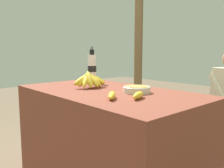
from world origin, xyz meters
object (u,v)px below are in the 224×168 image
at_px(loose_banana_side, 138,95).
at_px(banana_bunch_green, 172,103).
at_px(water_bottle, 92,68).
at_px(wooden_bench, 202,120).
at_px(banana_bunch_ripe, 90,79).
at_px(support_post_near, 138,44).
at_px(serving_bowl, 137,89).
at_px(loose_banana_front, 112,95).

relative_size(loose_banana_side, banana_bunch_green, 0.60).
height_order(water_bottle, wooden_bench, water_bottle).
bearing_deg(water_bottle, wooden_bench, 67.92).
distance_m(water_bottle, loose_banana_side, 0.80).
relative_size(banana_bunch_ripe, support_post_near, 0.12).
xyz_separation_m(serving_bowl, wooden_bench, (-0.15, 1.22, -0.48)).
xyz_separation_m(water_bottle, support_post_near, (-0.80, 1.48, 0.26)).
bearing_deg(loose_banana_side, banana_bunch_green, 116.84).
bearing_deg(water_bottle, banana_bunch_green, 86.51).
distance_m(banana_bunch_ripe, serving_bowl, 0.39).
bearing_deg(serving_bowl, support_post_near, 131.99).
bearing_deg(banana_bunch_green, loose_banana_front, -68.24).
height_order(serving_bowl, banana_bunch_green, serving_bowl).
xyz_separation_m(loose_banana_side, wooden_bench, (-0.30, 1.36, -0.48)).
bearing_deg(loose_banana_front, serving_bowl, 100.23).
relative_size(banana_bunch_green, support_post_near, 0.11).
relative_size(banana_bunch_ripe, loose_banana_front, 1.93).
bearing_deg(wooden_bench, banana_bunch_ripe, -99.60).
relative_size(serving_bowl, banana_bunch_green, 0.73).
distance_m(water_bottle, banana_bunch_green, 1.22).
bearing_deg(loose_banana_front, water_bottle, 151.79).
relative_size(loose_banana_front, support_post_near, 0.06).
relative_size(loose_banana_side, support_post_near, 0.06).
xyz_separation_m(water_bottle, loose_banana_front, (0.66, -0.35, -0.11)).
xyz_separation_m(loose_banana_front, wooden_bench, (-0.20, 1.48, -0.48)).
distance_m(loose_banana_front, loose_banana_side, 0.15).
distance_m(banana_bunch_ripe, banana_bunch_green, 1.39).
bearing_deg(banana_bunch_ripe, wooden_bench, 80.40).
distance_m(loose_banana_side, wooden_bench, 1.47).
bearing_deg(banana_bunch_ripe, water_bottle, 139.95).
height_order(water_bottle, banana_bunch_green, water_bottle).
distance_m(serving_bowl, support_post_near, 2.14).
distance_m(serving_bowl, wooden_bench, 1.32).
xyz_separation_m(serving_bowl, water_bottle, (-0.61, 0.09, 0.10)).
xyz_separation_m(banana_bunch_ripe, loose_banana_side, (0.52, -0.04, -0.04)).
xyz_separation_m(banana_bunch_green, support_post_near, (-0.87, 0.35, 0.72)).
relative_size(water_bottle, loose_banana_front, 2.14).
bearing_deg(serving_bowl, wooden_bench, 97.25).
relative_size(banana_bunch_ripe, wooden_bench, 0.19).
bearing_deg(wooden_bench, serving_bowl, -82.75).
distance_m(serving_bowl, loose_banana_side, 0.21).
bearing_deg(banana_bunch_ripe, loose_banana_front, -20.28).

